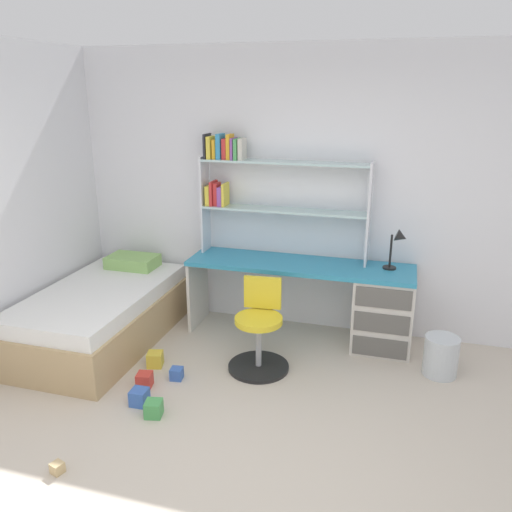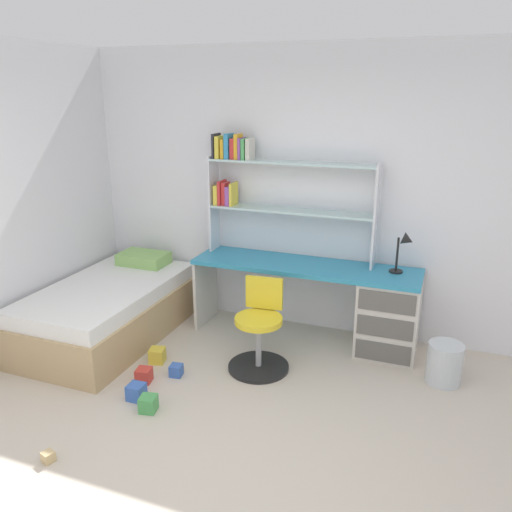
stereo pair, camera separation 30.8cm
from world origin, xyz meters
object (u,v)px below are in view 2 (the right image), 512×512
object	(u,v)px
bookshelf_hutch	(265,183)
swivel_chair	(260,335)
toy_block_green_2	(148,404)
toy_block_blue_3	(136,392)
waste_bin	(444,363)
toy_block_natural_1	(48,457)
toy_block_red_4	(144,375)
desk_lamp	(405,246)
toy_block_blue_5	(176,370)
bed_platform	(109,310)
toy_block_yellow_0	(157,355)
desk	(364,305)

from	to	relation	value
bookshelf_hutch	swivel_chair	xyz separation A→B (m)	(0.25, -0.83, -1.15)
toy_block_green_2	toy_block_blue_3	xyz separation A→B (m)	(-0.17, 0.10, 0.00)
waste_bin	bookshelf_hutch	bearing A→B (deg)	163.24
toy_block_natural_1	toy_block_red_4	world-z (taller)	toy_block_red_4
desk_lamp	toy_block_natural_1	size ratio (longest dim) A/B	5.44
toy_block_natural_1	toy_block_blue_5	world-z (taller)	toy_block_blue_5
bookshelf_hutch	swivel_chair	size ratio (longest dim) A/B	2.08
toy_block_green_2	desk_lamp	bearing A→B (deg)	45.04
toy_block_blue_3	bookshelf_hutch	bearing A→B (deg)	73.93
bed_platform	toy_block_natural_1	distance (m)	1.81
swivel_chair	toy_block_yellow_0	world-z (taller)	swivel_chair
toy_block_blue_3	toy_block_blue_5	world-z (taller)	toy_block_blue_3
desk_lamp	toy_block_natural_1	world-z (taller)	desk_lamp
toy_block_yellow_0	toy_block_blue_3	world-z (taller)	toy_block_yellow_0
waste_bin	toy_block_blue_3	distance (m)	2.46
desk_lamp	toy_block_green_2	size ratio (longest dim) A/B	3.20
toy_block_red_4	toy_block_blue_5	size ratio (longest dim) A/B	1.20
toy_block_green_2	bed_platform	bearing A→B (deg)	136.77
swivel_chair	bed_platform	xyz separation A→B (m)	(-1.56, 0.06, -0.03)
toy_block_yellow_0	bookshelf_hutch	bearing A→B (deg)	60.07
bookshelf_hutch	toy_block_blue_3	bearing A→B (deg)	-106.07
bookshelf_hutch	bed_platform	distance (m)	1.92
desk_lamp	toy_block_yellow_0	world-z (taller)	desk_lamp
desk	waste_bin	distance (m)	0.85
waste_bin	toy_block_yellow_0	world-z (taller)	waste_bin
toy_block_yellow_0	toy_block_natural_1	xyz separation A→B (m)	(0.01, -1.36, -0.03)
desk	toy_block_red_4	bearing A→B (deg)	-141.68
swivel_chair	toy_block_green_2	bearing A→B (deg)	-121.41
desk_lamp	toy_block_blue_5	size ratio (longest dim) A/B	3.94
toy_block_green_2	toy_block_blue_5	size ratio (longest dim) A/B	1.23
bookshelf_hutch	waste_bin	xyz separation A→B (m)	(1.73, -0.52, -1.28)
toy_block_natural_1	toy_block_blue_5	xyz separation A→B (m)	(0.25, 1.21, 0.01)
toy_block_yellow_0	desk	bearing A→B (deg)	29.31
bookshelf_hutch	toy_block_natural_1	xyz separation A→B (m)	(-0.60, -2.42, -1.41)
bookshelf_hutch	toy_block_green_2	distance (m)	2.23
desk	bookshelf_hutch	xyz separation A→B (m)	(-1.01, 0.15, 1.03)
swivel_chair	toy_block_natural_1	xyz separation A→B (m)	(-0.85, -1.60, -0.26)
waste_bin	toy_block_green_2	world-z (taller)	waste_bin
bed_platform	waste_bin	world-z (taller)	bed_platform
toy_block_natural_1	toy_block_red_4	bearing A→B (deg)	87.04
desk_lamp	waste_bin	world-z (taller)	desk_lamp
desk_lamp	waste_bin	distance (m)	1.01
bed_platform	desk	bearing A→B (deg)	14.84
desk	toy_block_blue_3	world-z (taller)	desk
toy_block_natural_1	swivel_chair	bearing A→B (deg)	61.96
desk	swivel_chair	world-z (taller)	swivel_chair
toy_block_green_2	toy_block_blue_3	distance (m)	0.20
swivel_chair	toy_block_green_2	size ratio (longest dim) A/B	6.41
toy_block_blue_5	swivel_chair	bearing A→B (deg)	32.68
bookshelf_hutch	waste_bin	distance (m)	2.21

